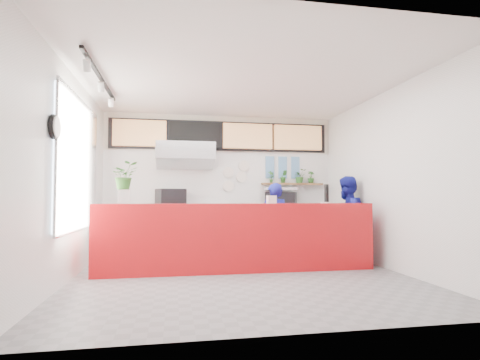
# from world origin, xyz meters

# --- Properties ---
(floor) EXTENTS (5.00, 5.00, 0.00)m
(floor) POSITION_xyz_m (0.00, 0.00, 0.00)
(floor) COLOR slate
(floor) RESTS_ON ground
(ceiling) EXTENTS (5.00, 5.00, 0.00)m
(ceiling) POSITION_xyz_m (0.00, 0.00, 3.00)
(ceiling) COLOR silver
(wall_back) EXTENTS (5.00, 0.00, 5.00)m
(wall_back) POSITION_xyz_m (0.00, 2.50, 1.50)
(wall_back) COLOR white
(wall_back) RESTS_ON ground
(wall_left) EXTENTS (0.00, 5.00, 5.00)m
(wall_left) POSITION_xyz_m (-2.50, 0.00, 1.50)
(wall_left) COLOR white
(wall_left) RESTS_ON ground
(wall_right) EXTENTS (0.00, 5.00, 5.00)m
(wall_right) POSITION_xyz_m (2.50, 0.00, 1.50)
(wall_right) COLOR white
(wall_right) RESTS_ON ground
(service_counter) EXTENTS (4.50, 0.60, 1.10)m
(service_counter) POSITION_xyz_m (0.00, 0.40, 0.55)
(service_counter) COLOR #AE0C10
(service_counter) RESTS_ON ground
(cream_band) EXTENTS (5.00, 0.02, 0.80)m
(cream_band) POSITION_xyz_m (0.00, 2.49, 2.60)
(cream_band) COLOR beige
(cream_band) RESTS_ON wall_back
(prep_bench) EXTENTS (1.80, 0.60, 0.90)m
(prep_bench) POSITION_xyz_m (-0.80, 2.20, 0.45)
(prep_bench) COLOR #B2B5BA
(prep_bench) RESTS_ON ground
(panini_oven) EXTENTS (0.65, 0.65, 0.47)m
(panini_oven) POSITION_xyz_m (-1.10, 2.20, 1.14)
(panini_oven) COLOR black
(panini_oven) RESTS_ON prep_bench
(extraction_hood) EXTENTS (1.20, 0.70, 0.35)m
(extraction_hood) POSITION_xyz_m (-0.80, 2.15, 2.15)
(extraction_hood) COLOR #B2B5BA
(extraction_hood) RESTS_ON ceiling
(hood_lip) EXTENTS (1.20, 0.69, 0.31)m
(hood_lip) POSITION_xyz_m (-0.80, 2.15, 1.95)
(hood_lip) COLOR #B2B5BA
(hood_lip) RESTS_ON ceiling
(right_bench) EXTENTS (1.80, 0.60, 0.90)m
(right_bench) POSITION_xyz_m (1.50, 2.20, 0.45)
(right_bench) COLOR #B2B5BA
(right_bench) RESTS_ON ground
(espresso_machine) EXTENTS (0.77, 0.68, 0.41)m
(espresso_machine) POSITION_xyz_m (1.28, 2.20, 1.11)
(espresso_machine) COLOR black
(espresso_machine) RESTS_ON right_bench
(espresso_tray) EXTENTS (0.81, 0.66, 0.06)m
(espresso_tray) POSITION_xyz_m (1.28, 2.20, 1.38)
(espresso_tray) COLOR #A2A4A9
(espresso_tray) RESTS_ON espresso_machine
(herb_shelf) EXTENTS (1.40, 0.18, 0.04)m
(herb_shelf) POSITION_xyz_m (1.60, 2.40, 1.50)
(herb_shelf) COLOR brown
(herb_shelf) RESTS_ON wall_back
(menu_board_far_left) EXTENTS (1.10, 0.10, 0.55)m
(menu_board_far_left) POSITION_xyz_m (-1.75, 2.38, 2.55)
(menu_board_far_left) COLOR tan
(menu_board_far_left) RESTS_ON wall_back
(menu_board_mid_left) EXTENTS (1.10, 0.10, 0.55)m
(menu_board_mid_left) POSITION_xyz_m (-0.59, 2.38, 2.55)
(menu_board_mid_left) COLOR black
(menu_board_mid_left) RESTS_ON wall_back
(menu_board_mid_right) EXTENTS (1.10, 0.10, 0.55)m
(menu_board_mid_right) POSITION_xyz_m (0.57, 2.38, 2.55)
(menu_board_mid_right) COLOR tan
(menu_board_mid_right) RESTS_ON wall_back
(menu_board_far_right) EXTENTS (1.10, 0.10, 0.55)m
(menu_board_far_right) POSITION_xyz_m (1.73, 2.38, 2.55)
(menu_board_far_right) COLOR tan
(menu_board_far_right) RESTS_ON wall_back
(soffit) EXTENTS (4.80, 0.04, 0.65)m
(soffit) POSITION_xyz_m (0.00, 2.46, 2.55)
(soffit) COLOR black
(soffit) RESTS_ON wall_back
(window_pane) EXTENTS (0.04, 2.20, 1.90)m
(window_pane) POSITION_xyz_m (-2.47, 0.30, 1.70)
(window_pane) COLOR silver
(window_pane) RESTS_ON wall_left
(window_frame) EXTENTS (0.03, 2.30, 2.00)m
(window_frame) POSITION_xyz_m (-2.45, 0.30, 1.70)
(window_frame) COLOR #B2B5BA
(window_frame) RESTS_ON wall_left
(wall_clock_rim) EXTENTS (0.05, 0.30, 0.30)m
(wall_clock_rim) POSITION_xyz_m (-2.46, -0.90, 2.05)
(wall_clock_rim) COLOR black
(wall_clock_rim) RESTS_ON wall_left
(wall_clock_face) EXTENTS (0.02, 0.26, 0.26)m
(wall_clock_face) POSITION_xyz_m (-2.43, -0.90, 2.05)
(wall_clock_face) COLOR white
(wall_clock_face) RESTS_ON wall_left
(track_rail) EXTENTS (0.05, 2.40, 0.04)m
(track_rail) POSITION_xyz_m (-2.10, 0.00, 2.94)
(track_rail) COLOR black
(track_rail) RESTS_ON ceiling
(dec_plate_a) EXTENTS (0.24, 0.03, 0.24)m
(dec_plate_a) POSITION_xyz_m (0.15, 2.47, 1.75)
(dec_plate_a) COLOR silver
(dec_plate_a) RESTS_ON wall_back
(dec_plate_b) EXTENTS (0.24, 0.03, 0.24)m
(dec_plate_b) POSITION_xyz_m (0.45, 2.47, 1.65)
(dec_plate_b) COLOR silver
(dec_plate_b) RESTS_ON wall_back
(dec_plate_c) EXTENTS (0.24, 0.03, 0.24)m
(dec_plate_c) POSITION_xyz_m (0.15, 2.47, 1.45)
(dec_plate_c) COLOR silver
(dec_plate_c) RESTS_ON wall_back
(dec_plate_d) EXTENTS (0.24, 0.03, 0.24)m
(dec_plate_d) POSITION_xyz_m (0.50, 2.47, 1.90)
(dec_plate_d) COLOR silver
(dec_plate_d) RESTS_ON wall_back
(photo_frame_a) EXTENTS (0.20, 0.02, 0.25)m
(photo_frame_a) POSITION_xyz_m (1.10, 2.48, 2.00)
(photo_frame_a) COLOR #598CBF
(photo_frame_a) RESTS_ON wall_back
(photo_frame_b) EXTENTS (0.20, 0.02, 0.25)m
(photo_frame_b) POSITION_xyz_m (1.40, 2.48, 2.00)
(photo_frame_b) COLOR #598CBF
(photo_frame_b) RESTS_ON wall_back
(photo_frame_c) EXTENTS (0.20, 0.02, 0.25)m
(photo_frame_c) POSITION_xyz_m (1.70, 2.48, 2.00)
(photo_frame_c) COLOR #598CBF
(photo_frame_c) RESTS_ON wall_back
(photo_frame_d) EXTENTS (0.20, 0.02, 0.25)m
(photo_frame_d) POSITION_xyz_m (1.10, 2.48, 1.75)
(photo_frame_d) COLOR #598CBF
(photo_frame_d) RESTS_ON wall_back
(photo_frame_e) EXTENTS (0.20, 0.02, 0.25)m
(photo_frame_e) POSITION_xyz_m (1.40, 2.48, 1.75)
(photo_frame_e) COLOR #598CBF
(photo_frame_e) RESTS_ON wall_back
(photo_frame_f) EXTENTS (0.20, 0.02, 0.25)m
(photo_frame_f) POSITION_xyz_m (1.70, 2.48, 1.75)
(photo_frame_f) COLOR #598CBF
(photo_frame_f) RESTS_ON wall_back
(staff_center) EXTENTS (0.55, 0.38, 1.46)m
(staff_center) POSITION_xyz_m (0.79, 0.97, 0.73)
(staff_center) COLOR navy
(staff_center) RESTS_ON ground
(staff_right) EXTENTS (0.98, 0.93, 1.60)m
(staff_right) POSITION_xyz_m (2.22, 0.97, 0.80)
(staff_right) COLOR navy
(staff_right) RESTS_ON ground
(herb_a) EXTENTS (0.17, 0.13, 0.28)m
(herb_a) POSITION_xyz_m (1.11, 2.40, 1.66)
(herb_a) COLOR #275C20
(herb_a) RESTS_ON herb_shelf
(herb_b) EXTENTS (0.17, 0.14, 0.29)m
(herb_b) POSITION_xyz_m (1.40, 2.40, 1.67)
(herb_b) COLOR #275C20
(herb_b) RESTS_ON herb_shelf
(herb_c) EXTENTS (0.31, 0.28, 0.31)m
(herb_c) POSITION_xyz_m (1.78, 2.40, 1.68)
(herb_c) COLOR #275C20
(herb_c) RESTS_ON herb_shelf
(herb_d) EXTENTS (0.16, 0.14, 0.28)m
(herb_d) POSITION_xyz_m (2.04, 2.40, 1.66)
(herb_d) COLOR #275C20
(herb_d) RESTS_ON herb_shelf
(glass_vase) EXTENTS (0.24, 0.24, 0.23)m
(glass_vase) POSITION_xyz_m (-1.79, 0.34, 1.22)
(glass_vase) COLOR silver
(glass_vase) RESTS_ON service_counter
(basil_vase) EXTENTS (0.49, 0.46, 0.43)m
(basil_vase) POSITION_xyz_m (-1.79, 0.34, 1.54)
(basil_vase) COLOR #275C20
(basil_vase) RESTS_ON glass_vase
(napkin_holder) EXTENTS (0.16, 0.12, 0.13)m
(napkin_holder) POSITION_xyz_m (0.56, 0.32, 1.16)
(napkin_holder) COLOR silver
(napkin_holder) RESTS_ON service_counter
(white_plate) EXTENTS (0.25, 0.25, 0.02)m
(white_plate) POSITION_xyz_m (1.56, 0.39, 1.11)
(white_plate) COLOR silver
(white_plate) RESTS_ON service_counter
(pepper_mill) EXTENTS (0.10, 0.10, 0.31)m
(pepper_mill) POSITION_xyz_m (1.56, 0.39, 1.27)
(pepper_mill) COLOR black
(pepper_mill) RESTS_ON white_plate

